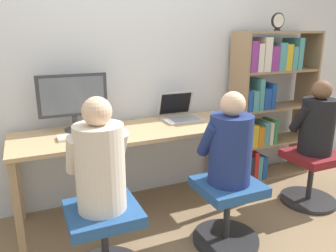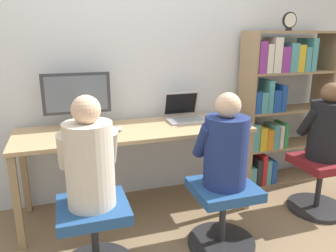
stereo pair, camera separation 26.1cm
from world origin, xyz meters
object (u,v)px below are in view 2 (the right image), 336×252
object	(u,v)px
keyboard	(86,133)
person_near_shelf	(327,127)
laptop	(185,114)
desk_clock	(290,21)
office_chair_side	(320,181)
person_at_laptop	(226,147)
office_chair_right	(223,212)
person_at_monitor	(89,159)
desktop_monitor	(77,97)
bookshelf	(276,106)
office_chair_left	(95,234)

from	to	relation	value
keyboard	person_near_shelf	size ratio (longest dim) A/B	0.61
laptop	desk_clock	distance (m)	1.29
office_chair_side	person_near_shelf	size ratio (longest dim) A/B	0.77
keyboard	person_at_laptop	size ratio (longest dim) A/B	0.60
keyboard	office_chair_right	bearing A→B (deg)	-35.78
person_near_shelf	office_chair_right	bearing A→B (deg)	-169.09
office_chair_right	person_at_laptop	distance (m)	0.50
desk_clock	keyboard	bearing A→B (deg)	-176.59
office_chair_right	person_at_monitor	world-z (taller)	person_at_monitor
desktop_monitor	person_at_laptop	size ratio (longest dim) A/B	0.83
desktop_monitor	desk_clock	world-z (taller)	desk_clock
keyboard	bookshelf	size ratio (longest dim) A/B	0.26
laptop	office_chair_right	distance (m)	0.98
bookshelf	keyboard	bearing A→B (deg)	-174.47
office_chair_left	person_at_laptop	size ratio (longest dim) A/B	0.76
bookshelf	desk_clock	bearing A→B (deg)	-83.95
keyboard	office_chair_side	xyz separation A→B (m)	(1.93, -0.44, -0.50)
office_chair_left	office_chair_right	size ratio (longest dim) A/B	1.00
office_chair_right	desk_clock	xyz separation A→B (m)	(1.00, 0.75, 1.36)
person_near_shelf	laptop	bearing A→B (deg)	148.95
office_chair_right	person_near_shelf	world-z (taller)	person_near_shelf
person_at_laptop	office_chair_side	size ratio (longest dim) A/B	1.32
laptop	office_chair_right	bearing A→B (deg)	-90.65
laptop	keyboard	bearing A→B (deg)	-168.50
person_at_laptop	person_near_shelf	size ratio (longest dim) A/B	1.01
office_chair_left	bookshelf	bearing A→B (deg)	23.16
keyboard	laptop	bearing A→B (deg)	11.50
desktop_monitor	person_near_shelf	xyz separation A→B (m)	(1.96, -0.66, -0.24)
laptop	office_chair_right	world-z (taller)	laptop
desk_clock	office_chair_side	bearing A→B (deg)	-85.26
bookshelf	office_chair_side	bearing A→B (deg)	-85.12
laptop	person_at_monitor	bearing A→B (deg)	-138.73
person_at_monitor	person_at_laptop	size ratio (longest dim) A/B	1.05
person_at_monitor	bookshelf	bearing A→B (deg)	23.02
office_chair_right	office_chair_side	world-z (taller)	same
laptop	desk_clock	xyz separation A→B (m)	(0.99, -0.07, 0.82)
office_chair_right	desk_clock	size ratio (longest dim) A/B	3.04
bookshelf	desk_clock	size ratio (longest dim) A/B	9.39
bookshelf	office_chair_side	distance (m)	0.83
office_chair_right	person_near_shelf	size ratio (longest dim) A/B	0.77
office_chair_left	person_at_laptop	distance (m)	1.04
keyboard	desk_clock	xyz separation A→B (m)	(1.88, 0.11, 0.86)
person_near_shelf	person_at_laptop	bearing A→B (deg)	-169.36
desk_clock	desktop_monitor	bearing A→B (deg)	176.87
office_chair_right	bookshelf	world-z (taller)	bookshelf
keyboard	desktop_monitor	bearing A→B (deg)	99.15
keyboard	person_at_monitor	distance (m)	0.63
laptop	office_chair_left	xyz separation A→B (m)	(-0.92, -0.81, -0.53)
desk_clock	bookshelf	bearing A→B (deg)	96.05
desktop_monitor	desk_clock	bearing A→B (deg)	-3.13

